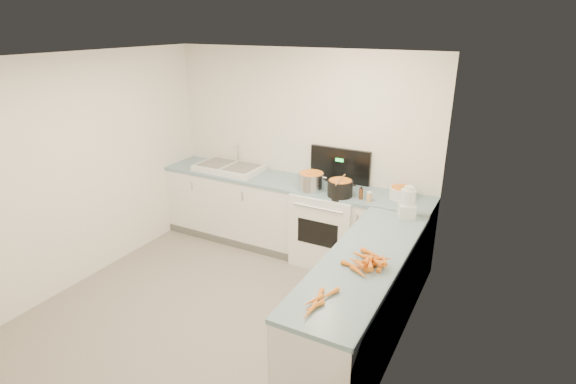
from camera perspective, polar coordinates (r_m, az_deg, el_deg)
The scene contains 19 objects.
floor at distance 4.71m, azimuth -9.93°, elevation -15.73°, with size 3.50×4.00×0.00m, color gray, non-canonical shape.
ceiling at distance 3.81m, azimuth -12.35°, elevation 16.13°, with size 3.50×4.00×0.00m, color white, non-canonical shape.
wall_back at distance 5.69m, azimuth 1.60°, elevation 5.25°, with size 3.50×2.50×0.00m, color white, non-canonical shape.
wall_left at distance 5.33m, azimuth -25.92°, elevation 1.98°, with size 4.00×2.50×0.00m, color white, non-canonical shape.
wall_right at distance 3.36m, azimuth 13.20°, elevation -6.90°, with size 4.00×2.50×0.00m, color white, non-canonical shape.
counter_back at distance 5.71m, azimuth 0.17°, elevation -3.03°, with size 3.50×0.62×0.94m.
counter_right at distance 4.08m, azimuth 9.29°, elevation -13.99°, with size 0.62×2.20×0.94m.
stove at distance 5.48m, azimuth 5.20°, elevation -4.13°, with size 0.76×0.65×1.36m.
sink at distance 5.97m, azimuth -7.48°, elevation 3.11°, with size 0.86×0.52×0.31m.
steel_pot at distance 5.23m, azimuth 2.97°, elevation 1.27°, with size 0.31×0.31×0.22m, color silver.
black_pot at distance 5.07m, azimuth 6.62°, elevation 0.38°, with size 0.28×0.28×0.20m, color black.
wooden_spoon at distance 5.03m, azimuth 6.67°, elevation 1.57°, with size 0.02×0.02×0.39m, color #AD7A47.
mixing_bowl at distance 5.13m, azimuth 14.26°, elevation -0.11°, with size 0.28×0.28×0.13m, color white.
extract_bottle at distance 5.02m, azimuth 9.25°, elevation -0.24°, with size 0.05×0.05×0.12m, color #593319.
spice_jar at distance 4.97m, azimuth 10.27°, elevation -0.66°, with size 0.05×0.05×0.09m, color #E5B266.
food_processor at distance 4.63m, azimuth 14.92°, elevation -1.46°, with size 0.22×0.24×0.33m.
carrot_pile at distance 3.71m, azimuth 10.20°, elevation -8.65°, with size 0.37×0.45×0.09m.
peeled_carrots at distance 3.22m, azimuth 3.77°, elevation -13.70°, with size 0.17×0.43×0.04m.
peelings at distance 6.09m, azimuth -9.47°, elevation 3.73°, with size 0.24×0.26×0.01m.
Camera 1 is at (2.44, -2.91, 2.79)m, focal length 28.00 mm.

